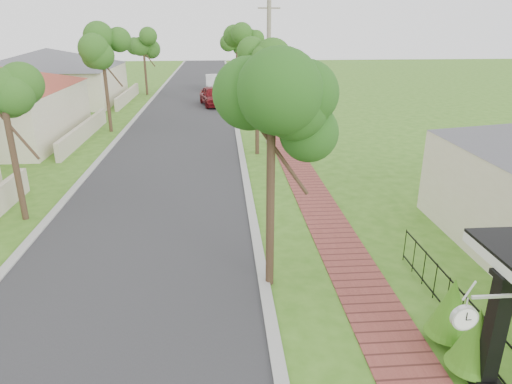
{
  "coord_description": "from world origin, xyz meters",
  "views": [
    {
      "loc": [
        -0.39,
        -7.63,
        6.64
      ],
      "look_at": [
        0.67,
        6.1,
        1.5
      ],
      "focal_mm": 32.0,
      "sensor_mm": 36.0,
      "label": 1
    }
  ],
  "objects_px": {
    "near_tree": "(271,119)",
    "parked_car_red": "(213,96)",
    "porch_post": "(493,338)",
    "station_clock": "(466,316)",
    "parked_car_white": "(214,83)",
    "utility_pole": "(268,74)"
  },
  "relations": [
    {
      "from": "parked_car_white",
      "to": "station_clock",
      "type": "xyz_separation_m",
      "value": [
        4.68,
        -41.74,
        1.15
      ]
    },
    {
      "from": "parked_car_red",
      "to": "utility_pole",
      "type": "relative_size",
      "value": 0.6
    },
    {
      "from": "parked_car_red",
      "to": "station_clock",
      "type": "height_order",
      "value": "station_clock"
    },
    {
      "from": "utility_pole",
      "to": "station_clock",
      "type": "distance_m",
      "value": 19.74
    },
    {
      "from": "parked_car_red",
      "to": "parked_car_white",
      "type": "xyz_separation_m",
      "value": [
        -0.0,
        9.01,
        0.01
      ]
    },
    {
      "from": "porch_post",
      "to": "station_clock",
      "type": "xyz_separation_m",
      "value": [
        -0.87,
        -0.4,
        0.83
      ]
    },
    {
      "from": "near_tree",
      "to": "station_clock",
      "type": "height_order",
      "value": "near_tree"
    },
    {
      "from": "parked_car_red",
      "to": "utility_pole",
      "type": "bearing_deg",
      "value": -86.82
    },
    {
      "from": "porch_post",
      "to": "parked_car_white",
      "type": "bearing_deg",
      "value": 97.65
    },
    {
      "from": "parked_car_white",
      "to": "utility_pole",
      "type": "distance_m",
      "value": 22.61
    },
    {
      "from": "near_tree",
      "to": "station_clock",
      "type": "xyz_separation_m",
      "value": [
        2.88,
        -4.44,
        -2.55
      ]
    },
    {
      "from": "near_tree",
      "to": "utility_pole",
      "type": "relative_size",
      "value": 0.73
    },
    {
      "from": "parked_car_white",
      "to": "parked_car_red",
      "type": "bearing_deg",
      "value": -92.28
    },
    {
      "from": "porch_post",
      "to": "near_tree",
      "type": "height_order",
      "value": "near_tree"
    },
    {
      "from": "near_tree",
      "to": "porch_post",
      "type": "bearing_deg",
      "value": -47.11
    },
    {
      "from": "utility_pole",
      "to": "near_tree",
      "type": "bearing_deg",
      "value": -95.65
    },
    {
      "from": "parked_car_white",
      "to": "utility_pole",
      "type": "xyz_separation_m",
      "value": [
        3.3,
        -22.15,
        3.13
      ]
    },
    {
      "from": "parked_car_red",
      "to": "near_tree",
      "type": "height_order",
      "value": "near_tree"
    },
    {
      "from": "utility_pole",
      "to": "station_clock",
      "type": "height_order",
      "value": "utility_pole"
    },
    {
      "from": "porch_post",
      "to": "parked_car_white",
      "type": "relative_size",
      "value": 0.52
    },
    {
      "from": "near_tree",
      "to": "parked_car_red",
      "type": "bearing_deg",
      "value": 93.64
    },
    {
      "from": "porch_post",
      "to": "parked_car_red",
      "type": "xyz_separation_m",
      "value": [
        -5.55,
        32.33,
        -0.33
      ]
    }
  ]
}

